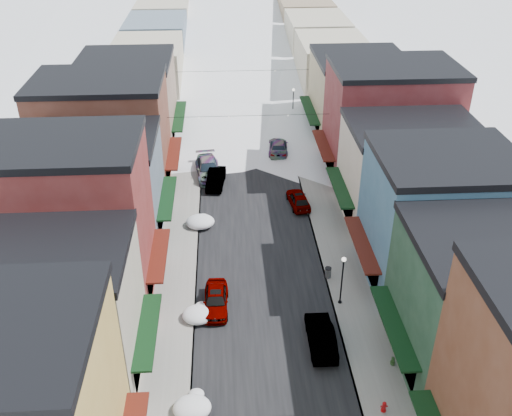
{
  "coord_description": "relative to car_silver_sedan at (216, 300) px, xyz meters",
  "views": [
    {
      "loc": [
        -2.54,
        -14.05,
        27.49
      ],
      "look_at": [
        0.0,
        27.78,
        2.61
      ],
      "focal_mm": 40.0,
      "sensor_mm": 36.0,
      "label": 1
    }
  ],
  "objects": [
    {
      "name": "snow_pile_near",
      "position": [
        -1.38,
        -9.25,
        -0.29
      ],
      "size": [
        2.27,
        2.6,
        0.96
      ],
      "color": "white",
      "rests_on": "ground"
    },
    {
      "name": "car_silver_sedan",
      "position": [
        0.0,
        0.0,
        0.0
      ],
      "size": [
        1.89,
        4.45,
        1.5
      ],
      "primitive_type": "imported",
      "rotation": [
        0.0,
        0.0,
        -0.03
      ],
      "color": "#96989E",
      "rests_on": "ground"
    },
    {
      "name": "snow_pile_far",
      "position": [
        -1.38,
        11.16,
        -0.23
      ],
      "size": [
        2.55,
        2.77,
        1.08
      ],
      "color": "white",
      "rests_on": "ground"
    },
    {
      "name": "streetlamp_far",
      "position": [
        9.66,
        35.02,
        2.12
      ],
      "size": [
        0.36,
        0.36,
        4.31
      ],
      "color": "black",
      "rests_on": "sidewalk_right"
    },
    {
      "name": "car_gray_suv",
      "position": [
        7.8,
        14.27,
        -0.04
      ],
      "size": [
        2.17,
        4.34,
        1.42
      ],
      "primitive_type": "imported",
      "rotation": [
        0.0,
        0.0,
        3.26
      ],
      "color": "gray",
      "rests_on": "ground"
    },
    {
      "name": "sidewalk_left",
      "position": [
        -3.1,
        41.89,
        -0.67
      ],
      "size": [
        3.2,
        160.0,
        0.15
      ],
      "primitive_type": "cube",
      "color": "gray",
      "rests_on": "ground"
    },
    {
      "name": "bldg_l_cream",
      "position": [
        -9.69,
        -5.61,
        4.01
      ],
      "size": [
        11.3,
        8.2,
        9.5
      ],
      "color": "#BCAF97",
      "rests_on": "ground"
    },
    {
      "name": "car_black_sedan",
      "position": [
        7.0,
        26.09,
        0.02
      ],
      "size": [
        2.62,
        5.46,
        1.53
      ],
      "primitive_type": "imported",
      "rotation": [
        0.0,
        0.0,
        3.05
      ],
      "color": "black",
      "rests_on": "ground"
    },
    {
      "name": "distant_blocks",
      "position": [
        3.5,
        64.89,
        3.25
      ],
      "size": [
        34.0,
        55.0,
        8.0
      ],
      "color": "gray",
      "rests_on": "ground"
    },
    {
      "name": "snow_pile_mid",
      "position": [
        -1.22,
        -1.14,
        -0.28
      ],
      "size": [
        2.31,
        2.62,
        0.98
      ],
      "color": "white",
      "rests_on": "ground"
    },
    {
      "name": "car_silver_wagon",
      "position": [
        -0.8,
        20.94,
        0.1
      ],
      "size": [
        3.05,
        6.12,
        1.71
      ],
      "primitive_type": "imported",
      "rotation": [
        0.0,
        0.0,
        0.12
      ],
      "color": "#ADB0B6",
      "rests_on": "ground"
    },
    {
      "name": "planter_far",
      "position": [
        11.3,
        -6.41,
        -0.3
      ],
      "size": [
        0.48,
        0.48,
        0.6
      ],
      "primitive_type": "imported",
      "rotation": [
        0.0,
        0.0,
        0.73
      ],
      "color": "#36602C",
      "rests_on": "sidewalk_right"
    },
    {
      "name": "bldg_l_brick_far",
      "position": [
        -10.69,
        19.89,
        4.76
      ],
      "size": [
        13.3,
        9.2,
        11.0
      ],
      "color": "brown",
      "rests_on": "ground"
    },
    {
      "name": "trash_can",
      "position": [
        8.7,
        2.92,
        -0.16
      ],
      "size": [
        0.51,
        0.51,
        0.87
      ],
      "color": "#56585A",
      "rests_on": "sidewalk_right"
    },
    {
      "name": "bldg_l_brick_near",
      "position": [
        -10.19,
        2.39,
        5.51
      ],
      "size": [
        12.3,
        8.2,
        12.5
      ],
      "color": "maroon",
      "rests_on": "ground"
    },
    {
      "name": "bldg_l_grayblue",
      "position": [
        -9.69,
        10.89,
        3.76
      ],
      "size": [
        11.3,
        9.2,
        9.0
      ],
      "color": "slate",
      "rests_on": "ground"
    },
    {
      "name": "curb_left",
      "position": [
        -1.55,
        41.89,
        -0.67
      ],
      "size": [
        0.1,
        160.0,
        0.15
      ],
      "primitive_type": "cube",
      "color": "slate",
      "rests_on": "ground"
    },
    {
      "name": "bldg_r_cream",
      "position": [
        17.19,
        11.89,
        3.76
      ],
      "size": [
        12.3,
        9.2,
        9.0
      ],
      "color": "beige",
      "rests_on": "ground"
    },
    {
      "name": "car_dark_hatch",
      "position": [
        0.0,
        18.83,
        0.01
      ],
      "size": [
        2.14,
        4.75,
        1.51
      ],
      "primitive_type": "imported",
      "rotation": [
        0.0,
        0.0,
        -0.12
      ],
      "color": "black",
      "rests_on": "ground"
    },
    {
      "name": "car_lane_silver",
      "position": [
        1.34,
        44.86,
        -0.09
      ],
      "size": [
        1.93,
        4.02,
        1.32
      ],
      "primitive_type": "imported",
      "rotation": [
        0.0,
        0.0,
        -0.1
      ],
      "color": "#9EA2A6",
      "rests_on": "ground"
    },
    {
      "name": "bldg_r_brick_far",
      "position": [
        17.69,
        20.89,
        5.01
      ],
      "size": [
        13.3,
        9.2,
        11.5
      ],
      "color": "maroon",
      "rests_on": "ground"
    },
    {
      "name": "fire_hydrant",
      "position": [
        9.81,
        -9.96,
        -0.27
      ],
      "size": [
        0.42,
        0.32,
        0.72
      ],
      "color": "#A8080B",
      "rests_on": "sidewalk_right"
    },
    {
      "name": "car_lane_white",
      "position": [
        4.75,
        56.56,
        0.02
      ],
      "size": [
        2.81,
        5.62,
        1.53
      ],
      "primitive_type": "imported",
      "rotation": [
        0.0,
        0.0,
        3.09
      ],
      "color": "white",
      "rests_on": "ground"
    },
    {
      "name": "sidewalk_right",
      "position": [
        10.1,
        41.89,
        -0.67
      ],
      "size": [
        3.2,
        160.0,
        0.15
      ],
      "primitive_type": "cube",
      "color": "gray",
      "rests_on": "ground"
    },
    {
      "name": "bldg_r_green",
      "position": [
        16.69,
        -6.11,
        4.01
      ],
      "size": [
        11.3,
        9.2,
        9.5
      ],
      "color": "#1F402B",
      "rests_on": "ground"
    },
    {
      "name": "bldg_r_blue",
      "position": [
        16.69,
        2.89,
        4.51
      ],
      "size": [
        11.3,
        9.2,
        10.5
      ],
      "color": "#3A6583",
      "rests_on": "ground"
    },
    {
      "name": "curb_right",
      "position": [
        8.55,
        41.89,
        -0.67
      ],
      "size": [
        0.1,
        160.0,
        0.15
      ],
      "primitive_type": "cube",
      "color": "slate",
      "rests_on": "ground"
    },
    {
      "name": "road",
      "position": [
        3.5,
        41.89,
        -0.74
      ],
      "size": [
        10.0,
        160.0,
        0.01
      ],
      "primitive_type": "cube",
      "color": "black",
      "rests_on": "ground"
    },
    {
      "name": "streetlamp_near",
      "position": [
        9.08,
        -0.14,
        1.96
      ],
      "size": [
        0.34,
        0.34,
        4.05
      ],
      "color": "black",
      "rests_on": "sidewalk_right"
    },
    {
      "name": "bldg_l_tan",
      "position": [
        -9.69,
        29.89,
        4.26
      ],
      "size": [
        11.3,
        11.2,
        10.0
      ],
      "color": "#8C6E5C",
      "rests_on": "ground"
    },
    {
      "name": "overhead_cables",
      "position": [
        3.5,
        29.39,
        5.45
      ],
      "size": [
        16.4,
        15.04,
        0.04
      ],
      "color": "black",
      "rests_on": "ground"
    },
    {
      "name": "bldg_r_tan",
      "position": [
        16.69,
        30.89,
        4.01
      ],
      "size": [
        11.3,
        11.2,
        9.5
      ],
      "color": "tan",
      "rests_on": "ground"
    },
    {
      "name": "car_green_sedan",
      "position": [
        7.0,
        -4.2,
        0.03
      ],
      "size": [
        1.68,
        4.75,
        1.56
      ],
      "primitive_type": "imported",
      "rotation": [
        0.0,
        0.0,
        3.14
      ],
      "color": "black",
      "rests_on": "ground"
    }
  ]
}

